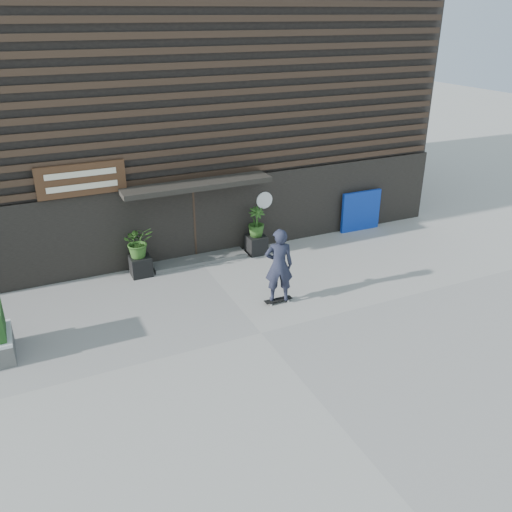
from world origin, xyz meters
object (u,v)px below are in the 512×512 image
blue_tarp (361,211)px  skateboarder (279,265)px  planter_pot_left (141,266)px  planter_pot_right (256,245)px

blue_tarp → skateboarder: 6.18m
planter_pot_left → blue_tarp: 8.06m
planter_pot_right → blue_tarp: bearing=4.0°
planter_pot_left → skateboarder: skateboarder is taller
skateboarder → blue_tarp: bearing=34.7°
blue_tarp → skateboarder: skateboarder is taller
planter_pot_right → blue_tarp: size_ratio=0.39×
blue_tarp → planter_pot_left: bearing=-177.4°
blue_tarp → skateboarder: size_ratio=0.72×
planter_pot_right → blue_tarp: 4.27m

